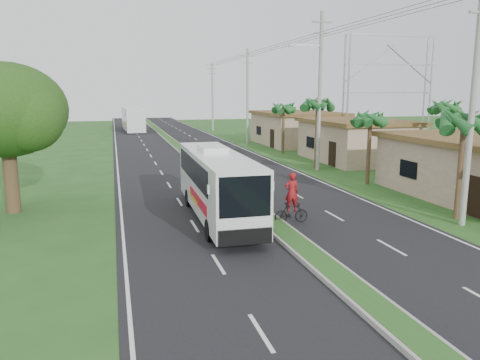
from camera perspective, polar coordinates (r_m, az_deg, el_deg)
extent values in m
plane|color=#214C1C|center=(17.99, 8.43, -9.12)|extent=(180.00, 180.00, 0.00)
cube|color=black|center=(36.64, -4.11, 1.13)|extent=(14.00, 160.00, 0.02)
cube|color=gray|center=(36.62, -4.11, 1.26)|extent=(1.20, 160.00, 0.17)
cube|color=#214C1C|center=(36.61, -4.11, 1.40)|extent=(0.95, 160.00, 0.02)
cube|color=silver|center=(35.99, -14.64, 0.62)|extent=(0.12, 160.00, 0.01)
cube|color=silver|center=(38.47, 5.73, 1.54)|extent=(0.12, 160.00, 0.01)
cube|color=#A2836D|center=(43.13, 13.95, 4.51)|extent=(7.00, 10.00, 3.35)
cube|color=#54391D|center=(42.98, 14.06, 6.94)|extent=(7.60, 10.60, 0.32)
cube|color=#A2836D|center=(55.72, 6.95, 6.13)|extent=(8.00, 11.00, 3.50)
cube|color=#54391D|center=(55.60, 7.00, 8.10)|extent=(8.60, 11.60, 0.32)
cylinder|color=#473321|center=(24.62, 25.26, 1.34)|extent=(0.26, 0.26, 5.00)
cylinder|color=#473321|center=(32.16, 15.43, 3.56)|extent=(0.26, 0.26, 4.60)
cylinder|color=#473321|center=(38.02, 9.32, 5.45)|extent=(0.26, 0.26, 5.40)
cylinder|color=#473321|center=(46.53, 5.28, 6.10)|extent=(0.26, 0.26, 4.80)
cylinder|color=#473321|center=(39.18, 23.50, 4.71)|extent=(0.26, 0.26, 5.20)
cylinder|color=#473321|center=(26.30, -26.16, 0.69)|extent=(0.70, 0.70, 4.00)
ellipsoid|color=#1E3B10|center=(26.00, -26.74, 7.65)|extent=(6.00, 6.00, 4.68)
sphere|color=#1E3B10|center=(24.81, -24.41, 7.05)|extent=(3.40, 3.40, 3.40)
cylinder|color=gray|center=(23.29, 26.49, 8.20)|extent=(0.28, 0.28, 11.00)
cylinder|color=gray|center=(36.84, 9.69, 10.42)|extent=(0.28, 0.28, 12.00)
cube|color=gray|center=(37.20, 9.96, 18.45)|extent=(1.60, 0.12, 0.12)
cube|color=gray|center=(37.10, 9.91, 17.22)|extent=(1.20, 0.10, 0.10)
cube|color=gray|center=(36.52, 8.09, 15.96)|extent=(2.40, 0.10, 0.10)
cylinder|color=gray|center=(55.65, 0.91, 10.07)|extent=(0.28, 0.28, 11.00)
cube|color=gray|center=(55.80, 0.93, 14.90)|extent=(1.60, 0.12, 0.12)
cube|color=gray|center=(55.75, 0.92, 14.08)|extent=(1.20, 0.10, 0.10)
cylinder|color=gray|center=(75.07, -3.38, 10.01)|extent=(0.28, 0.28, 10.50)
cube|color=gray|center=(75.16, -3.42, 13.40)|extent=(1.60, 0.12, 0.12)
cube|color=gray|center=(75.12, -3.41, 12.79)|extent=(1.20, 0.10, 0.10)
cylinder|color=gray|center=(50.93, 13.03, 10.31)|extent=(0.18, 0.18, 12.00)
cylinder|color=gray|center=(56.31, 22.18, 9.82)|extent=(0.18, 0.18, 12.00)
cylinder|color=gray|center=(51.81, 12.51, 10.34)|extent=(0.18, 0.18, 12.00)
cylinder|color=gray|center=(57.12, 21.57, 9.86)|extent=(0.18, 0.18, 12.00)
cube|color=gray|center=(53.88, 17.55, 10.10)|extent=(10.00, 0.14, 0.14)
cube|color=gray|center=(53.96, 17.73, 13.28)|extent=(10.00, 0.14, 0.14)
cube|color=gray|center=(54.20, 17.92, 16.45)|extent=(10.00, 0.14, 0.14)
cube|color=silver|center=(22.47, -2.82, -0.30)|extent=(2.39, 10.64, 2.78)
cube|color=black|center=(22.87, -3.10, 1.46)|extent=(2.41, 8.52, 1.11)
cube|color=black|center=(17.37, 0.59, -2.03)|extent=(1.99, 0.17, 1.56)
cube|color=red|center=(21.56, -2.25, -2.27)|extent=(2.34, 4.63, 0.49)
cube|color=yellow|center=(22.88, -2.93, -2.09)|extent=(2.31, 2.69, 0.22)
cube|color=silver|center=(23.26, -3.37, 3.85)|extent=(1.27, 2.14, 0.25)
cylinder|color=black|center=(19.39, -3.72, -6.12)|extent=(0.30, 0.92, 0.92)
cylinder|color=black|center=(19.83, 1.99, -5.73)|extent=(0.30, 0.92, 0.92)
cylinder|color=black|center=(25.31, -6.28, -2.18)|extent=(0.30, 0.92, 0.92)
cylinder|color=black|center=(25.65, -1.85, -1.95)|extent=(0.30, 0.92, 0.92)
cube|color=white|center=(76.58, -12.92, 7.27)|extent=(3.16, 12.66, 3.50)
cube|color=black|center=(77.08, -12.98, 8.07)|extent=(3.10, 9.38, 1.19)
cube|color=#D05C14|center=(75.53, -12.83, 6.73)|extent=(2.99, 6.10, 0.38)
cylinder|color=black|center=(71.42, -13.52, 5.91)|extent=(0.36, 1.06, 1.05)
cylinder|color=black|center=(71.61, -11.59, 6.00)|extent=(0.36, 1.06, 1.05)
cylinder|color=black|center=(81.22, -13.98, 6.42)|extent=(0.36, 1.06, 1.05)
cylinder|color=black|center=(81.38, -12.28, 6.50)|extent=(0.36, 1.06, 1.05)
imported|color=black|center=(22.05, 6.27, -4.01)|extent=(1.65, 0.50, 0.99)
imported|color=maroon|center=(21.83, 6.32, -1.50)|extent=(0.69, 0.46, 1.86)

